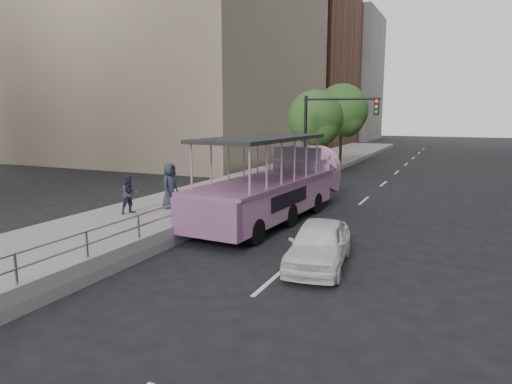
{
  "coord_description": "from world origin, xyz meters",
  "views": [
    {
      "loc": [
        5.23,
        -12.24,
        4.22
      ],
      "look_at": [
        -1.27,
        2.13,
        1.5
      ],
      "focal_mm": 32.0,
      "sensor_mm": 36.0,
      "label": 1
    }
  ],
  "objects_px": {
    "street_tree_near": "(316,120)",
    "pedestrian_mid": "(130,194)",
    "traffic_signal": "(326,127)",
    "pedestrian_far": "(170,186)",
    "street_tree_far": "(343,112)",
    "car": "(319,244)",
    "parking_sign": "(291,165)",
    "duck_boat": "(277,188)"
  },
  "relations": [
    {
      "from": "street_tree_near",
      "to": "pedestrian_mid",
      "type": "bearing_deg",
      "value": -103.32
    },
    {
      "from": "pedestrian_mid",
      "to": "street_tree_near",
      "type": "height_order",
      "value": "street_tree_near"
    },
    {
      "from": "pedestrian_mid",
      "to": "traffic_signal",
      "type": "height_order",
      "value": "traffic_signal"
    },
    {
      "from": "pedestrian_mid",
      "to": "street_tree_near",
      "type": "xyz_separation_m",
      "value": [
        3.33,
        14.06,
        2.73
      ]
    },
    {
      "from": "pedestrian_far",
      "to": "street_tree_far",
      "type": "xyz_separation_m",
      "value": [
        2.7,
        18.52,
        3.05
      ]
    },
    {
      "from": "car",
      "to": "pedestrian_mid",
      "type": "xyz_separation_m",
      "value": [
        -8.41,
        2.22,
        0.44
      ]
    },
    {
      "from": "pedestrian_far",
      "to": "parking_sign",
      "type": "bearing_deg",
      "value": -32.86
    },
    {
      "from": "car",
      "to": "street_tree_far",
      "type": "height_order",
      "value": "street_tree_far"
    },
    {
      "from": "pedestrian_mid",
      "to": "street_tree_far",
      "type": "xyz_separation_m",
      "value": [
        3.53,
        20.06,
        3.22
      ]
    },
    {
      "from": "street_tree_far",
      "to": "pedestrian_mid",
      "type": "bearing_deg",
      "value": -99.98
    },
    {
      "from": "pedestrian_mid",
      "to": "traffic_signal",
      "type": "bearing_deg",
      "value": -3.93
    },
    {
      "from": "duck_boat",
      "to": "pedestrian_far",
      "type": "height_order",
      "value": "duck_boat"
    },
    {
      "from": "pedestrian_mid",
      "to": "traffic_signal",
      "type": "xyz_separation_m",
      "value": [
        4.93,
        10.63,
        2.41
      ]
    },
    {
      "from": "car",
      "to": "street_tree_far",
      "type": "distance_m",
      "value": 23.1
    },
    {
      "from": "duck_boat",
      "to": "pedestrian_mid",
      "type": "bearing_deg",
      "value": -150.27
    },
    {
      "from": "parking_sign",
      "to": "duck_boat",
      "type": "bearing_deg",
      "value": -77.03
    },
    {
      "from": "duck_boat",
      "to": "car",
      "type": "xyz_separation_m",
      "value": [
        3.31,
        -5.13,
        -0.61
      ]
    },
    {
      "from": "pedestrian_far",
      "to": "street_tree_far",
      "type": "distance_m",
      "value": 18.96
    },
    {
      "from": "duck_boat",
      "to": "street_tree_near",
      "type": "xyz_separation_m",
      "value": [
        -1.77,
        11.15,
        2.57
      ]
    },
    {
      "from": "pedestrian_far",
      "to": "street_tree_near",
      "type": "bearing_deg",
      "value": -16.26
    },
    {
      "from": "traffic_signal",
      "to": "street_tree_far",
      "type": "xyz_separation_m",
      "value": [
        -1.4,
        9.43,
        0.81
      ]
    },
    {
      "from": "traffic_signal",
      "to": "street_tree_near",
      "type": "xyz_separation_m",
      "value": [
        -1.6,
        3.43,
        0.32
      ]
    },
    {
      "from": "street_tree_far",
      "to": "parking_sign",
      "type": "bearing_deg",
      "value": -87.75
    },
    {
      "from": "pedestrian_far",
      "to": "parking_sign",
      "type": "xyz_separation_m",
      "value": [
        3.19,
        6.03,
        0.41
      ]
    },
    {
      "from": "pedestrian_far",
      "to": "traffic_signal",
      "type": "relative_size",
      "value": 0.37
    },
    {
      "from": "parking_sign",
      "to": "street_tree_far",
      "type": "xyz_separation_m",
      "value": [
        -0.49,
        12.49,
        2.64
      ]
    },
    {
      "from": "duck_boat",
      "to": "street_tree_far",
      "type": "height_order",
      "value": "street_tree_far"
    },
    {
      "from": "parking_sign",
      "to": "street_tree_far",
      "type": "distance_m",
      "value": 12.77
    },
    {
      "from": "pedestrian_far",
      "to": "street_tree_far",
      "type": "bearing_deg",
      "value": -13.26
    },
    {
      "from": "traffic_signal",
      "to": "duck_boat",
      "type": "bearing_deg",
      "value": -88.75
    },
    {
      "from": "street_tree_far",
      "to": "street_tree_near",
      "type": "bearing_deg",
      "value": -91.91
    },
    {
      "from": "car",
      "to": "pedestrian_mid",
      "type": "relative_size",
      "value": 2.41
    },
    {
      "from": "duck_boat",
      "to": "street_tree_far",
      "type": "bearing_deg",
      "value": 95.22
    },
    {
      "from": "parking_sign",
      "to": "traffic_signal",
      "type": "distance_m",
      "value": 3.68
    },
    {
      "from": "car",
      "to": "traffic_signal",
      "type": "distance_m",
      "value": 13.62
    },
    {
      "from": "car",
      "to": "pedestrian_far",
      "type": "height_order",
      "value": "pedestrian_far"
    },
    {
      "from": "traffic_signal",
      "to": "street_tree_far",
      "type": "distance_m",
      "value": 9.57
    },
    {
      "from": "duck_boat",
      "to": "pedestrian_mid",
      "type": "xyz_separation_m",
      "value": [
        -5.1,
        -2.91,
        -0.17
      ]
    },
    {
      "from": "car",
      "to": "street_tree_far",
      "type": "bearing_deg",
      "value": 95.25
    },
    {
      "from": "car",
      "to": "pedestrian_mid",
      "type": "bearing_deg",
      "value": 158.12
    },
    {
      "from": "duck_boat",
      "to": "parking_sign",
      "type": "bearing_deg",
      "value": 102.97
    },
    {
      "from": "street_tree_far",
      "to": "traffic_signal",
      "type": "bearing_deg",
      "value": -81.57
    }
  ]
}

